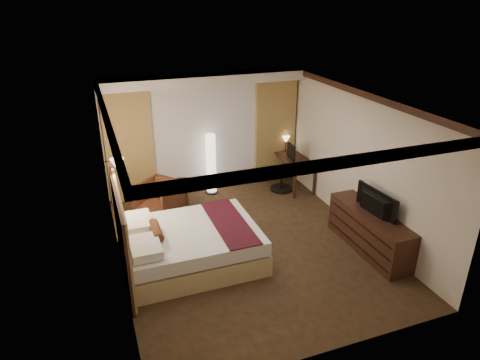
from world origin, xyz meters
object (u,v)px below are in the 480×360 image
object	(u,v)px
bed	(192,245)
desk	(293,172)
dresser	(369,231)
television	(373,199)
side_table	(183,194)
floor_lamp	(211,164)
office_chair	(282,168)
armchair	(160,198)

from	to	relation	value
bed	desk	distance (m)	3.73
dresser	television	world-z (taller)	television
bed	side_table	world-z (taller)	bed
floor_lamp	office_chair	size ratio (longest dim) A/B	1.29
television	dresser	bearing A→B (deg)	-94.17
armchair	television	bearing A→B (deg)	12.52
side_table	television	xyz separation A→B (m)	(2.72, -2.84, 0.74)
bed	armchair	distance (m)	1.81
armchair	side_table	distance (m)	0.65
side_table	television	bearing A→B (deg)	-46.28
bed	office_chair	world-z (taller)	office_chair
desk	office_chair	size ratio (longest dim) A/B	1.11
armchair	television	world-z (taller)	television
desk	dresser	bearing A→B (deg)	-89.01
bed	office_chair	size ratio (longest dim) A/B	2.01
floor_lamp	television	bearing A→B (deg)	-59.49
television	armchair	bearing A→B (deg)	48.25
armchair	desk	xyz separation A→B (m)	(3.24, 0.40, -0.05)
side_table	armchair	bearing A→B (deg)	-148.59
armchair	side_table	world-z (taller)	armchair
floor_lamp	television	world-z (taller)	floor_lamp
dresser	television	size ratio (longest dim) A/B	1.94
television	office_chair	bearing A→B (deg)	2.76
side_table	office_chair	xyz separation A→B (m)	(2.37, 0.02, 0.27)
office_chair	bed	bearing A→B (deg)	-135.97
floor_lamp	dresser	distance (m)	3.84
bed	television	xyz separation A→B (m)	(3.04, -0.72, 0.70)
desk	television	xyz separation A→B (m)	(0.02, -2.91, 0.65)
side_table	dresser	xyz separation A→B (m)	(2.75, -2.84, 0.09)
floor_lamp	dresser	world-z (taller)	floor_lamp
dresser	television	distance (m)	0.65
television	desk	bearing A→B (deg)	-3.78
side_table	floor_lamp	bearing A→B (deg)	29.27
bed	office_chair	xyz separation A→B (m)	(2.70, 2.14, 0.23)
desk	side_table	bearing A→B (deg)	-178.60
armchair	side_table	xyz separation A→B (m)	(0.54, 0.33, -0.14)
desk	dresser	distance (m)	2.91
desk	television	distance (m)	2.98
armchair	television	xyz separation A→B (m)	(3.26, -2.51, 0.60)
desk	television	bearing A→B (deg)	-89.61
dresser	floor_lamp	bearing A→B (deg)	120.90
side_table	office_chair	size ratio (longest dim) A/B	0.51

